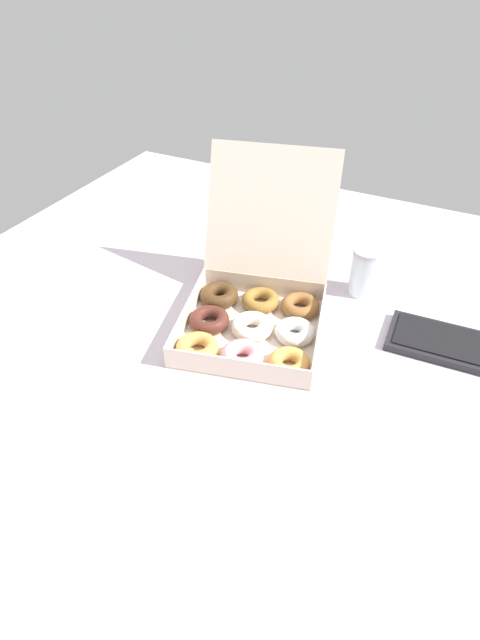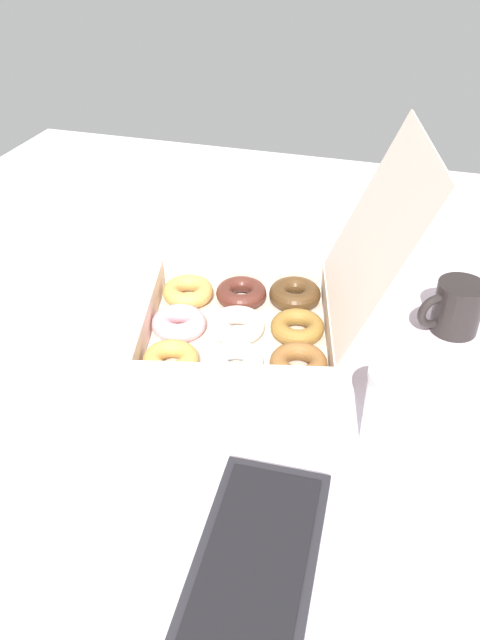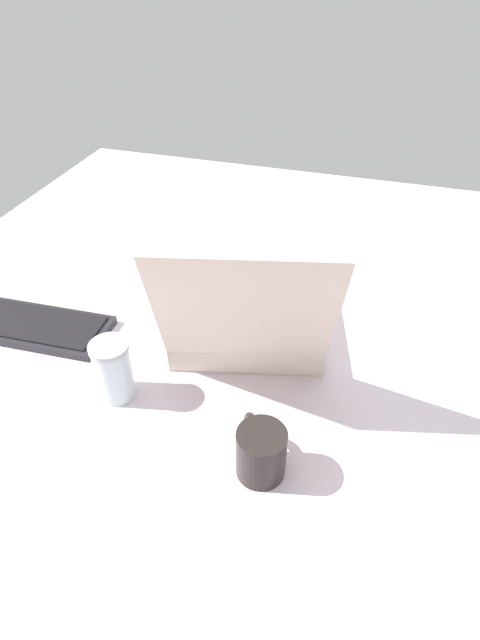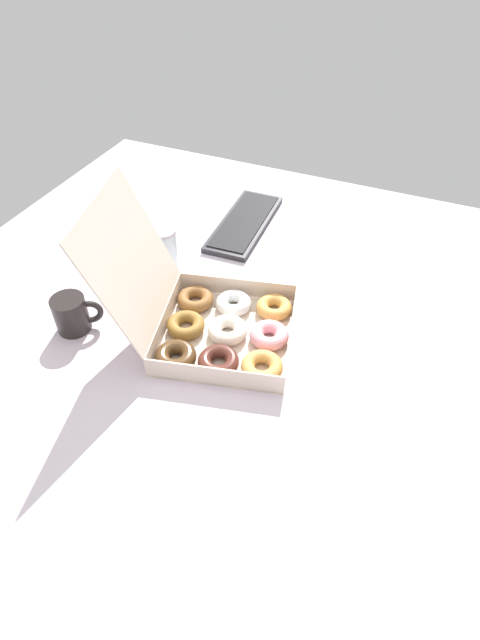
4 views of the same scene
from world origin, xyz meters
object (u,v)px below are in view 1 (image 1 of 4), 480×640
Objects in this scene: keyboard at (473,350)px; glass_jar at (364,271)px; donut_box at (252,313)px; coffee_mug at (267,235)px.

glass_jar is (-29.22, 12.29, 5.44)cm from keyboard.
coffee_mug is at bearing 108.51° from donut_box.
glass_jar is (31.26, -8.68, 1.58)cm from coffee_mug.
donut_box is 50.86cm from keyboard.
glass_jar reaches higher than coffee_mug.
donut_box is 4.48× the size of coffee_mug.
donut_box reaches higher than glass_jar.
keyboard is at bearing -19.12° from coffee_mug.
coffee_mug reaches higher than keyboard.
keyboard is at bearing -22.82° from glass_jar.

